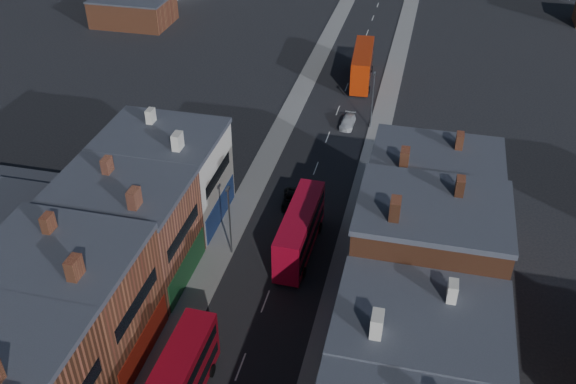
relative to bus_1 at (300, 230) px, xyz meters
The scene contains 8 objects.
pavement_west 19.89m from the bus_1, 113.95° to the left, with size 3.00×200.00×0.12m, color gray.
pavement_east 18.88m from the bus_1, 74.49° to the left, with size 3.00×200.00×0.12m, color gray.
lamp_post_2 7.26m from the bus_1, 163.48° to the right, with size 0.25×0.70×8.12m.
lamp_post_3 28.33m from the bus_1, 82.48° to the left, with size 0.25×0.70×8.12m.
bus_1 is the anchor object (origin of this frame).
bus_2 42.51m from the bus_1, 89.48° to the left, with size 3.73×12.33×5.25m.
car_2 8.63m from the bus_1, 108.82° to the left, with size 2.06×4.46×1.24m, color black.
car_3 27.84m from the bus_1, 88.78° to the left, with size 1.77×4.35×1.26m, color silver.
Camera 1 is at (12.25, -18.08, 42.53)m, focal length 40.00 mm.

